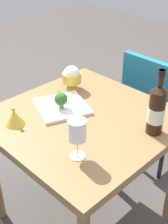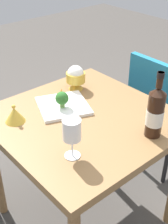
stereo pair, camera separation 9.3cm
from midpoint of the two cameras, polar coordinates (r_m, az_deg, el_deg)
ground_plane at (r=2.03m, az=-1.38°, el=-18.47°), size 8.00×8.00×0.00m
dining_table at (r=1.59m, az=-1.67°, el=-3.74°), size 0.84×0.84×0.73m
chair_by_wall at (r=2.11m, az=11.38°, el=1.89°), size 0.41×0.41×0.85m
wine_bottle at (r=1.40m, az=11.38°, el=0.45°), size 0.08×0.08×0.31m
wine_glass at (r=1.22m, az=-3.44°, el=-3.58°), size 0.08×0.08×0.18m
rice_bowl at (r=1.77m, az=-3.78°, el=6.37°), size 0.11×0.11×0.14m
rice_bowl_lid at (r=1.52m, az=-14.41°, el=-0.99°), size 0.10×0.10×0.09m
serving_plate at (r=1.62m, az=-5.75°, el=0.98°), size 0.33×0.33×0.02m
broccoli_floret at (r=1.57m, az=-5.96°, el=2.31°), size 0.07×0.07×0.09m
carrot_garnish_left at (r=1.67m, az=-6.20°, el=3.31°), size 0.03×0.03×0.05m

